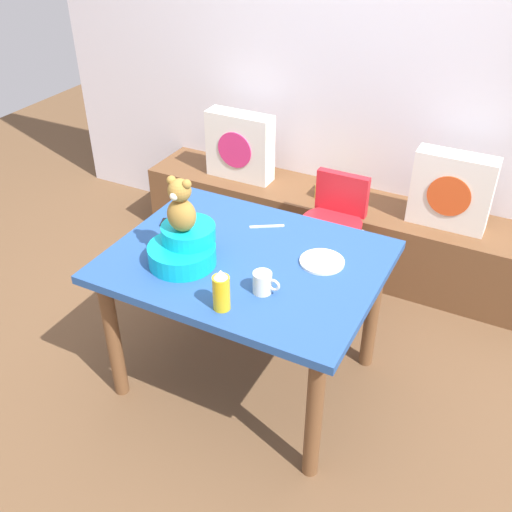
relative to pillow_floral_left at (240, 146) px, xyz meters
The scene contains 15 objects.
ground_plane 1.54m from the pillow_floral_left, 60.26° to the right, with size 8.00×8.00×0.00m, color brown.
back_wall 0.97m from the pillow_floral_left, 23.02° to the left, with size 4.40×0.10×2.60m, color silver.
window_bench 0.82m from the pillow_floral_left, ahead, with size 2.60×0.44×0.46m, color brown.
pillow_floral_left is the anchor object (origin of this frame).
pillow_floral_right 1.36m from the pillow_floral_left, ahead, with size 0.44×0.15×0.44m.
book_stack 0.68m from the pillow_floral_left, ahead, with size 0.20×0.14×0.09m, color gold.
dining_table 1.38m from the pillow_floral_left, 60.26° to the right, with size 1.20×0.94×0.74m.
highchair 0.93m from the pillow_floral_left, 27.11° to the right, with size 0.34×0.45×0.79m.
infant_seat_teal 1.42m from the pillow_floral_left, 71.27° to the right, with size 0.30×0.33×0.16m.
teddy_bear 1.46m from the pillow_floral_left, 71.28° to the right, with size 0.13×0.12×0.25m.
ketchup_bottle 1.74m from the pillow_floral_left, 63.74° to the right, with size 0.07×0.07×0.18m.
coffee_mug 1.64m from the pillow_floral_left, 58.03° to the right, with size 0.12×0.08×0.09m.
dinner_plate_near 1.47m from the pillow_floral_left, 47.03° to the right, with size 0.20×0.20×0.01m, color white.
cell_phone 1.12m from the pillow_floral_left, 77.75° to the right, with size 0.07×0.14×0.01m, color black.
table_fork 1.12m from the pillow_floral_left, 54.62° to the right, with size 0.02×0.17×0.01m, color silver.
Camera 1 is at (1.04, -1.92, 2.23)m, focal length 41.37 mm.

